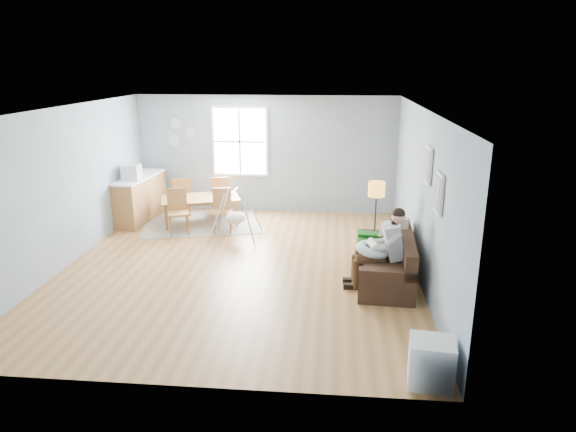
# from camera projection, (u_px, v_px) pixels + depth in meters

# --- Properties ---
(room) EXTENTS (8.40, 9.40, 3.90)m
(room) POSITION_uv_depth(u_px,v_px,m) (236.00, 126.00, 8.26)
(room) COLOR olive
(window) EXTENTS (1.32, 0.08, 1.62)m
(window) POSITION_uv_depth(u_px,v_px,m) (240.00, 142.00, 11.83)
(window) COLOR white
(window) RESTS_ON room
(pictures) EXTENTS (0.05, 1.34, 0.74)m
(pictures) POSITION_uv_depth(u_px,v_px,m) (433.00, 178.00, 7.16)
(pictures) COLOR white
(pictures) RESTS_ON room
(wall_plates) EXTENTS (0.67, 0.02, 0.66)m
(wall_plates) POSITION_uv_depth(u_px,v_px,m) (180.00, 133.00, 11.91)
(wall_plates) COLOR #95AAB3
(wall_plates) RESTS_ON room
(sofa) EXTENTS (0.94, 1.99, 0.79)m
(sofa) POSITION_uv_depth(u_px,v_px,m) (389.00, 264.00, 8.28)
(sofa) COLOR black
(sofa) RESTS_ON room
(green_throw) EXTENTS (0.93, 0.79, 0.04)m
(green_throw) POSITION_uv_depth(u_px,v_px,m) (384.00, 238.00, 8.84)
(green_throw) COLOR #145719
(green_throw) RESTS_ON sofa
(beige_pillow) EXTENTS (0.16, 0.48, 0.47)m
(beige_pillow) POSITION_uv_depth(u_px,v_px,m) (401.00, 229.00, 8.61)
(beige_pillow) COLOR #C4B696
(beige_pillow) RESTS_ON sofa
(father) EXTENTS (0.93, 0.44, 1.30)m
(father) POSITION_uv_depth(u_px,v_px,m) (383.00, 246.00, 7.91)
(father) COLOR #969698
(father) RESTS_ON sofa
(nursing_pillow) EXTENTS (0.61, 0.60, 0.22)m
(nursing_pillow) POSITION_uv_depth(u_px,v_px,m) (373.00, 249.00, 7.96)
(nursing_pillow) COLOR silver
(nursing_pillow) RESTS_ON father
(infant) EXTENTS (0.19, 0.36, 0.13)m
(infant) POSITION_uv_depth(u_px,v_px,m) (373.00, 244.00, 7.97)
(infant) COLOR white
(infant) RESTS_ON nursing_pillow
(toddler) EXTENTS (0.50, 0.25, 0.78)m
(toddler) POSITION_uv_depth(u_px,v_px,m) (385.00, 237.00, 8.35)
(toddler) COLOR white
(toddler) RESTS_ON sofa
(floor_lamp) EXTENTS (0.29, 0.29, 1.43)m
(floor_lamp) POSITION_uv_depth(u_px,v_px,m) (376.00, 196.00, 8.88)
(floor_lamp) COLOR black
(floor_lamp) RESTS_ON room
(storage_cube) EXTENTS (0.52, 0.48, 0.53)m
(storage_cube) POSITION_uv_depth(u_px,v_px,m) (430.00, 362.00, 5.58)
(storage_cube) COLOR white
(storage_cube) RESTS_ON room
(rug) EXTENTS (2.85, 2.42, 0.01)m
(rug) POSITION_uv_depth(u_px,v_px,m) (202.00, 223.00, 11.30)
(rug) COLOR #9D978F
(rug) RESTS_ON room
(dining_table) EXTENTS (1.87, 1.42, 0.58)m
(dining_table) POSITION_uv_depth(u_px,v_px,m) (201.00, 210.00, 11.22)
(dining_table) COLOR brown
(dining_table) RESTS_ON rug
(chair_sw) EXTENTS (0.54, 0.54, 0.93)m
(chair_sw) POSITION_uv_depth(u_px,v_px,m) (178.00, 208.00, 10.51)
(chair_sw) COLOR olive
(chair_sw) RESTS_ON rug
(chair_se) EXTENTS (0.47, 0.47, 0.90)m
(chair_se) POSITION_uv_depth(u_px,v_px,m) (222.00, 207.00, 10.65)
(chair_se) COLOR olive
(chair_se) RESTS_ON rug
(chair_nw) EXTENTS (0.54, 0.54, 0.91)m
(chair_nw) POSITION_uv_depth(u_px,v_px,m) (181.00, 194.00, 11.67)
(chair_nw) COLOR olive
(chair_nw) RESTS_ON rug
(chair_ne) EXTENTS (0.49, 0.49, 0.91)m
(chair_ne) POSITION_uv_depth(u_px,v_px,m) (220.00, 193.00, 11.80)
(chair_ne) COLOR olive
(chair_ne) RESTS_ON rug
(counter) EXTENTS (0.66, 1.82, 1.00)m
(counter) POSITION_uv_depth(u_px,v_px,m) (141.00, 198.00, 11.43)
(counter) COLOR brown
(counter) RESTS_ON room
(monitor) EXTENTS (0.34, 0.32, 0.32)m
(monitor) POSITION_uv_depth(u_px,v_px,m) (132.00, 172.00, 10.92)
(monitor) COLOR silver
(monitor) RESTS_ON counter
(baby_swing) EXTENTS (0.96, 0.97, 0.98)m
(baby_swing) POSITION_uv_depth(u_px,v_px,m) (235.00, 217.00, 10.23)
(baby_swing) COLOR silver
(baby_swing) RESTS_ON room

